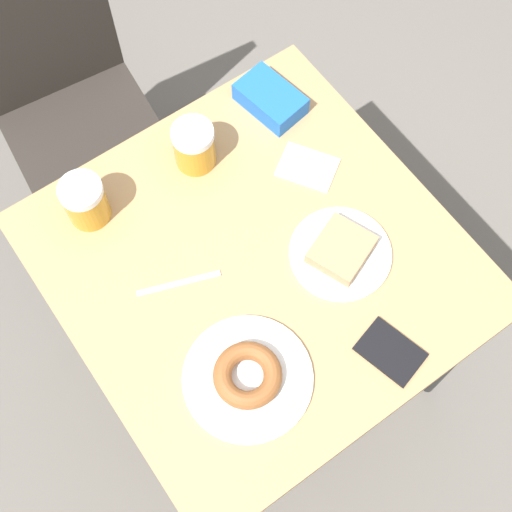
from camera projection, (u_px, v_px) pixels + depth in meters
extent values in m
plane|color=#666059|center=(256.00, 356.00, 2.19)|extent=(8.00, 8.00, 0.00)
cube|color=tan|center=(256.00, 263.00, 1.52)|extent=(0.82, 0.83, 0.03)
cylinder|color=black|center=(458.00, 353.00, 1.82)|extent=(0.04, 0.04, 0.71)
cylinder|color=black|center=(62.00, 286.00, 1.90)|extent=(0.04, 0.04, 0.71)
cylinder|color=black|center=(284.00, 149.00, 2.07)|extent=(0.04, 0.04, 0.71)
cube|color=#2D2823|center=(86.00, 136.00, 1.99)|extent=(0.44, 0.44, 0.02)
cube|color=#2D2823|center=(38.00, 35.00, 1.85)|extent=(0.40, 0.07, 0.43)
cylinder|color=#2D2823|center=(72.00, 247.00, 2.10)|extent=(0.03, 0.03, 0.44)
cylinder|color=#2D2823|center=(178.00, 196.00, 2.17)|extent=(0.03, 0.03, 0.44)
cylinder|color=#2D2823|center=(27.00, 158.00, 2.22)|extent=(0.03, 0.03, 0.44)
cylinder|color=#2D2823|center=(129.00, 113.00, 2.29)|extent=(0.03, 0.03, 0.44)
cylinder|color=white|center=(340.00, 254.00, 1.51)|extent=(0.22, 0.22, 0.01)
cube|color=tan|center=(341.00, 249.00, 1.49)|extent=(0.15, 0.15, 0.03)
cylinder|color=white|center=(248.00, 378.00, 1.40)|extent=(0.26, 0.26, 0.01)
torus|color=brown|center=(248.00, 375.00, 1.38)|extent=(0.14, 0.14, 0.04)
cylinder|color=#C68C23|center=(86.00, 203.00, 1.51)|extent=(0.09, 0.09, 0.09)
cylinder|color=white|center=(80.00, 190.00, 1.46)|extent=(0.09, 0.09, 0.02)
cylinder|color=#C68C23|center=(194.00, 148.00, 1.57)|extent=(0.09, 0.09, 0.09)
cylinder|color=white|center=(192.00, 134.00, 1.51)|extent=(0.09, 0.09, 0.02)
cube|color=white|center=(307.00, 167.00, 1.60)|extent=(0.15, 0.16, 0.00)
cube|color=silver|center=(179.00, 283.00, 1.48)|extent=(0.17, 0.07, 0.00)
cube|color=black|center=(390.00, 352.00, 1.42)|extent=(0.12, 0.14, 0.01)
cube|color=blue|center=(270.00, 99.00, 1.65)|extent=(0.12, 0.17, 0.05)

